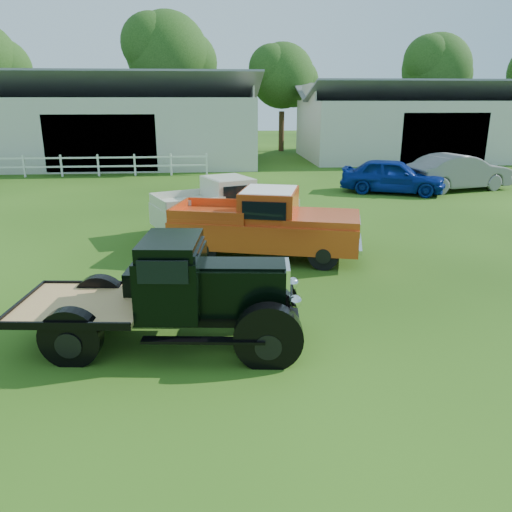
{
  "coord_description": "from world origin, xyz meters",
  "views": [
    {
      "loc": [
        -0.63,
        -8.57,
        4.16
      ],
      "look_at": [
        0.2,
        1.2,
        1.05
      ],
      "focal_mm": 35.0,
      "sensor_mm": 36.0,
      "label": 1
    }
  ],
  "objects_px": {
    "red_pickup": "(265,223)",
    "misc_car_grey": "(458,172)",
    "white_pickup": "(226,205)",
    "misc_car_blue": "(393,176)",
    "vintage_flatbed": "(168,292)"
  },
  "relations": [
    {
      "from": "red_pickup",
      "to": "misc_car_grey",
      "type": "relative_size",
      "value": 1.01
    },
    {
      "from": "white_pickup",
      "to": "misc_car_grey",
      "type": "xyz_separation_m",
      "value": [
        11.11,
        6.81,
        -0.03
      ]
    },
    {
      "from": "red_pickup",
      "to": "white_pickup",
      "type": "relative_size",
      "value": 1.09
    },
    {
      "from": "red_pickup",
      "to": "white_pickup",
      "type": "height_order",
      "value": "red_pickup"
    },
    {
      "from": "red_pickup",
      "to": "misc_car_blue",
      "type": "bearing_deg",
      "value": 68.36
    },
    {
      "from": "misc_car_grey",
      "to": "red_pickup",
      "type": "bearing_deg",
      "value": 118.64
    },
    {
      "from": "vintage_flatbed",
      "to": "red_pickup",
      "type": "xyz_separation_m",
      "value": [
        2.2,
        4.91,
        -0.02
      ]
    },
    {
      "from": "red_pickup",
      "to": "misc_car_blue",
      "type": "height_order",
      "value": "red_pickup"
    },
    {
      "from": "white_pickup",
      "to": "misc_car_blue",
      "type": "bearing_deg",
      "value": 16.21
    },
    {
      "from": "misc_car_blue",
      "to": "misc_car_grey",
      "type": "relative_size",
      "value": 0.9
    },
    {
      "from": "misc_car_blue",
      "to": "misc_car_grey",
      "type": "height_order",
      "value": "misc_car_grey"
    },
    {
      "from": "red_pickup",
      "to": "white_pickup",
      "type": "distance_m",
      "value": 2.96
    },
    {
      "from": "red_pickup",
      "to": "misc_car_grey",
      "type": "distance_m",
      "value": 13.94
    },
    {
      "from": "white_pickup",
      "to": "red_pickup",
      "type": "bearing_deg",
      "value": -93.09
    },
    {
      "from": "white_pickup",
      "to": "misc_car_grey",
      "type": "height_order",
      "value": "white_pickup"
    }
  ]
}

